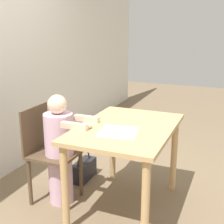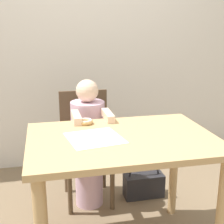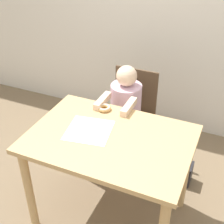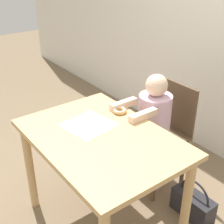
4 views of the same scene
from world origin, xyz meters
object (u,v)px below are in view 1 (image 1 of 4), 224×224
at_px(chair, 49,152).
at_px(handbag, 84,169).
at_px(donut, 86,126).
at_px(child_figure, 60,150).

height_order(chair, handbag, chair).
xyz_separation_m(donut, handbag, (0.52, 0.31, -0.68)).
relative_size(chair, child_figure, 0.87).
distance_m(chair, handbag, 0.60).
relative_size(donut, handbag, 0.31).
distance_m(chair, child_figure, 0.12).
relative_size(child_figure, handbag, 3.08).
bearing_deg(chair, child_figure, -90.00).
relative_size(chair, donut, 8.76).
xyz_separation_m(chair, donut, (-0.06, -0.41, 0.32)).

